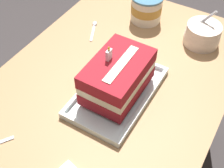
{
  "coord_description": "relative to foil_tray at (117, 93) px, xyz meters",
  "views": [
    {
      "loc": [
        -0.57,
        -0.35,
        1.48
      ],
      "look_at": [
        -0.01,
        -0.02,
        0.76
      ],
      "focal_mm": 48.25,
      "sensor_mm": 36.0,
      "label": 1
    }
  ],
  "objects": [
    {
      "name": "dining_table",
      "position": [
        0.01,
        0.05,
        -0.11
      ],
      "size": [
        1.16,
        0.74,
        0.73
      ],
      "color": "#9E754C",
      "rests_on": "ground_plane"
    },
    {
      "name": "foil_tray",
      "position": [
        0.0,
        0.0,
        0.0
      ],
      "size": [
        0.35,
        0.21,
        0.02
      ],
      "color": "silver",
      "rests_on": "dining_table"
    },
    {
      "name": "birthday_cake",
      "position": [
        -0.0,
        0.0,
        0.08
      ],
      "size": [
        0.23,
        0.15,
        0.17
      ],
      "color": "maroon",
      "rests_on": "foil_tray"
    },
    {
      "name": "bowl_stack",
      "position": [
        0.39,
        -0.15,
        0.03
      ],
      "size": [
        0.13,
        0.13,
        0.14
      ],
      "color": "silver",
      "rests_on": "dining_table"
    },
    {
      "name": "ice_cream_tub",
      "position": [
        0.41,
        0.1,
        0.05
      ],
      "size": [
        0.13,
        0.13,
        0.11
      ],
      "color": "silver",
      "rests_on": "dining_table"
    },
    {
      "name": "serving_spoon_by_bowls",
      "position": [
        0.26,
        0.26,
        -0.0
      ],
      "size": [
        0.12,
        0.06,
        0.01
      ],
      "color": "silver",
      "rests_on": "dining_table"
    }
  ]
}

